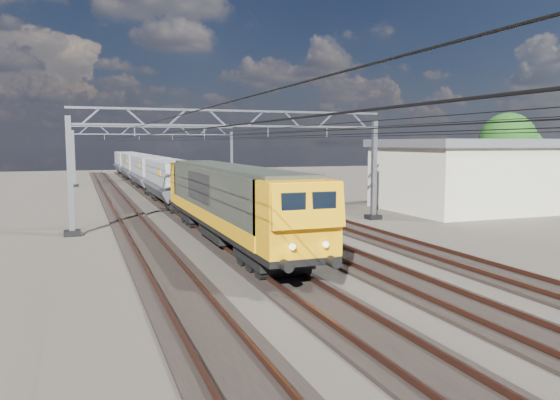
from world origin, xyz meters
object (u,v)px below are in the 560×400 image
object	(u,v)px
hopper_wagon_lead	(172,179)
tree_far	(512,143)
hopper_wagon_fourth	(127,162)
catenary_gantry_mid	(237,163)
hopper_wagon_third	(136,165)
catenary_gantry_far	(156,153)
hopper_wagon_mid	(150,171)
industrial_shed	(501,174)
locomotive	(229,199)

from	to	relation	value
hopper_wagon_lead	tree_far	xyz separation A→B (m)	(32.32, -2.42, 2.89)
tree_far	hopper_wagon_fourth	bearing A→B (deg)	125.67
tree_far	catenary_gantry_mid	bearing A→B (deg)	-162.11
catenary_gantry_mid	hopper_wagon_third	world-z (taller)	catenary_gantry_mid
catenary_gantry_far	hopper_wagon_mid	distance (m)	9.94
catenary_gantry_far	tree_far	xyz separation A→B (m)	(30.32, -26.21, 1.22)
hopper_wagon_mid	hopper_wagon_third	world-z (taller)	same
hopper_wagon_mid	hopper_wagon_third	bearing A→B (deg)	90.00
hopper_wagon_third	hopper_wagon_lead	bearing A→B (deg)	-90.00
catenary_gantry_far	industrial_shed	distance (m)	40.51
hopper_wagon_lead	hopper_wagon_mid	bearing A→B (deg)	90.00
industrial_shed	hopper_wagon_mid	bearing A→B (deg)	134.51
catenary_gantry_mid	catenary_gantry_far	world-z (taller)	same
hopper_wagon_fourth	tree_far	world-z (taller)	tree_far
catenary_gantry_mid	tree_far	world-z (taller)	tree_far
industrial_shed	hopper_wagon_lead	bearing A→B (deg)	156.95
hopper_wagon_mid	tree_far	world-z (taller)	tree_far
locomotive	tree_far	bearing A→B (deg)	25.29
industrial_shed	catenary_gantry_mid	bearing A→B (deg)	-174.81
hopper_wagon_mid	hopper_wagon_fourth	size ratio (longest dim) A/B	1.00
hopper_wagon_lead	tree_far	world-z (taller)	tree_far
industrial_shed	tree_far	distance (m)	11.64
hopper_wagon_lead	tree_far	size ratio (longest dim) A/B	1.62
locomotive	hopper_wagon_mid	bearing A→B (deg)	90.00
hopper_wagon_mid	tree_far	xyz separation A→B (m)	(32.32, -16.62, 2.89)
hopper_wagon_lead	industrial_shed	size ratio (longest dim) A/B	0.70
locomotive	industrial_shed	bearing A→B (deg)	17.32
hopper_wagon_lead	hopper_wagon_third	bearing A→B (deg)	90.00
catenary_gantry_mid	industrial_shed	bearing A→B (deg)	5.19
hopper_wagon_fourth	industrial_shed	xyz separation A→B (m)	(24.00, -52.81, 0.49)
hopper_wagon_fourth	locomotive	bearing A→B (deg)	-90.00
locomotive	industrial_shed	world-z (taller)	industrial_shed
catenary_gantry_mid	tree_far	size ratio (longest dim) A/B	2.48
industrial_shed	tree_far	bearing A→B (deg)	43.12
hopper_wagon_fourth	industrial_shed	bearing A→B (deg)	-65.56
catenary_gantry_far	hopper_wagon_mid	size ratio (longest dim) A/B	1.53
hopper_wagon_lead	catenary_gantry_far	bearing A→B (deg)	85.19
hopper_wagon_lead	hopper_wagon_third	xyz separation A→B (m)	(0.00, 28.40, 0.00)
catenary_gantry_far	hopper_wagon_lead	bearing A→B (deg)	-94.81
hopper_wagon_lead	industrial_shed	bearing A→B (deg)	-23.05
catenary_gantry_mid	hopper_wagon_lead	size ratio (longest dim) A/B	1.53
locomotive	industrial_shed	size ratio (longest dim) A/B	1.13
hopper_wagon_fourth	industrial_shed	distance (m)	58.01
locomotive	hopper_wagon_lead	world-z (taller)	locomotive
catenary_gantry_far	hopper_wagon_third	bearing A→B (deg)	113.45
catenary_gantry_mid	industrial_shed	distance (m)	22.12
catenary_gantry_far	hopper_wagon_mid	xyz separation A→B (m)	(-2.00, -9.59, -1.67)
hopper_wagon_fourth	tree_far	xyz separation A→B (m)	(32.32, -45.02, 2.89)
catenary_gantry_mid	hopper_wagon_mid	size ratio (longest dim) A/B	1.53
hopper_wagon_third	tree_far	world-z (taller)	tree_far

